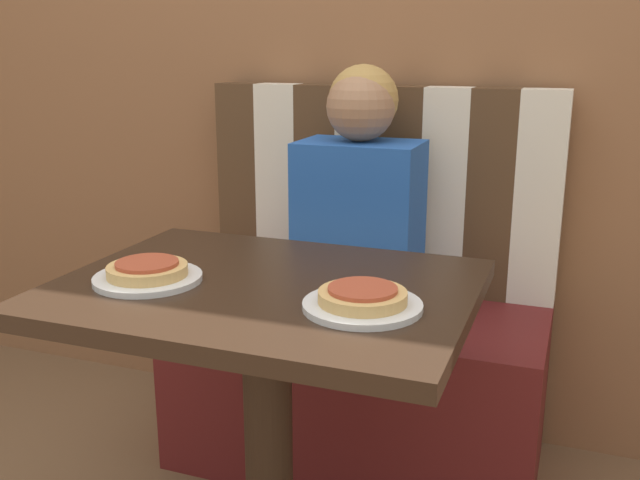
# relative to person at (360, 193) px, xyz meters

# --- Properties ---
(wall_back) EXTENTS (7.00, 0.05, 2.60)m
(wall_back) POSITION_rel_person_xyz_m (0.00, 0.31, 0.49)
(wall_back) COLOR brown
(wall_back) RESTS_ON ground_plane
(booth_seat) EXTENTS (1.04, 0.51, 0.49)m
(booth_seat) POSITION_rel_person_xyz_m (0.00, -0.00, -0.57)
(booth_seat) COLOR #5B1919
(booth_seat) RESTS_ON ground_plane
(booth_backrest) EXTENTS (1.04, 0.09, 0.60)m
(booth_backrest) POSITION_rel_person_xyz_m (0.00, 0.21, -0.02)
(booth_backrest) COLOR #4C331E
(booth_backrest) RESTS_ON booth_seat
(dining_table) EXTENTS (0.80, 0.62, 0.75)m
(dining_table) POSITION_rel_person_xyz_m (0.00, -0.62, -0.19)
(dining_table) COLOR black
(dining_table) RESTS_ON ground_plane
(person) EXTENTS (0.33, 0.22, 0.66)m
(person) POSITION_rel_person_xyz_m (0.00, 0.00, 0.00)
(person) COLOR #2356B2
(person) RESTS_ON booth_seat
(plate_left) EXTENTS (0.21, 0.21, 0.01)m
(plate_left) POSITION_rel_person_xyz_m (-0.22, -0.69, -0.05)
(plate_left) COLOR white
(plate_left) RESTS_ON dining_table
(plate_right) EXTENTS (0.21, 0.21, 0.01)m
(plate_right) POSITION_rel_person_xyz_m (0.22, -0.69, -0.05)
(plate_right) COLOR white
(plate_right) RESTS_ON dining_table
(pizza_left) EXTENTS (0.16, 0.16, 0.03)m
(pizza_left) POSITION_rel_person_xyz_m (-0.22, -0.69, -0.04)
(pizza_left) COLOR tan
(pizza_left) RESTS_ON plate_left
(pizza_right) EXTENTS (0.16, 0.16, 0.03)m
(pizza_right) POSITION_rel_person_xyz_m (0.22, -0.69, -0.04)
(pizza_right) COLOR tan
(pizza_right) RESTS_ON plate_right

